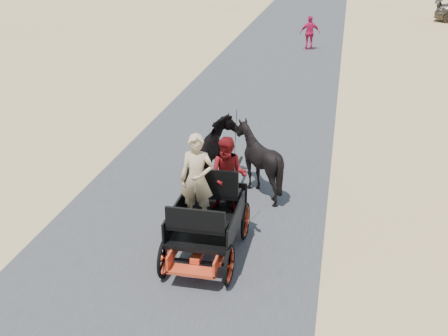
% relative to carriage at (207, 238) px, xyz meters
% --- Properties ---
extents(ground, '(140.00, 140.00, 0.00)m').
position_rel_carriage_xyz_m(ground, '(-0.73, -0.59, -0.36)').
color(ground, tan).
extents(road, '(6.00, 140.00, 0.01)m').
position_rel_carriage_xyz_m(road, '(-0.73, -0.59, -0.35)').
color(road, '#38383A').
rests_on(road, ground).
extents(carriage, '(1.30, 2.40, 0.72)m').
position_rel_carriage_xyz_m(carriage, '(0.00, 0.00, 0.00)').
color(carriage, black).
rests_on(carriage, ground).
extents(horse_left, '(0.91, 2.01, 1.70)m').
position_rel_carriage_xyz_m(horse_left, '(-0.55, 3.00, 0.49)').
color(horse_left, black).
rests_on(horse_left, ground).
extents(horse_right, '(1.37, 1.54, 1.70)m').
position_rel_carriage_xyz_m(horse_right, '(0.55, 3.00, 0.49)').
color(horse_right, black).
rests_on(horse_right, ground).
extents(driver_man, '(0.66, 0.43, 1.80)m').
position_rel_carriage_xyz_m(driver_man, '(-0.20, 0.05, 1.26)').
color(driver_man, tan).
rests_on(driver_man, carriage).
extents(passenger_woman, '(0.77, 0.60, 1.58)m').
position_rel_carriage_xyz_m(passenger_woman, '(0.30, 0.60, 1.15)').
color(passenger_woman, '#660C0F').
rests_on(passenger_woman, carriage).
extents(pedestrian, '(1.08, 0.63, 1.73)m').
position_rel_carriage_xyz_m(pedestrian, '(0.57, 20.11, 0.50)').
color(pedestrian, '#C5164A').
rests_on(pedestrian, ground).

